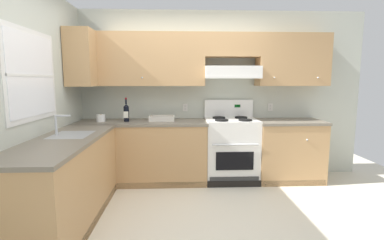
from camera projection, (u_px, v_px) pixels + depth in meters
ground_plane at (186, 221)px, 3.07m from camera, size 7.04×7.04×0.00m
wall_back at (210, 82)px, 4.40m from camera, size 4.68×0.57×2.55m
wall_left at (36, 95)px, 3.05m from camera, size 0.47×4.00×2.55m
counter_back_run at (193, 151)px, 4.25m from camera, size 3.60×0.65×0.91m
counter_left_run at (66, 182)px, 2.96m from camera, size 0.63×1.91×1.13m
stove at (231, 149)px, 4.28m from camera, size 0.76×0.62×1.20m
wine_bottle at (126, 112)px, 4.11m from camera, size 0.08×0.08×0.35m
bowl at (162, 119)px, 4.24m from camera, size 0.37×0.27×0.07m
paper_towel_roll at (101, 118)px, 4.12m from camera, size 0.13×0.13×0.10m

